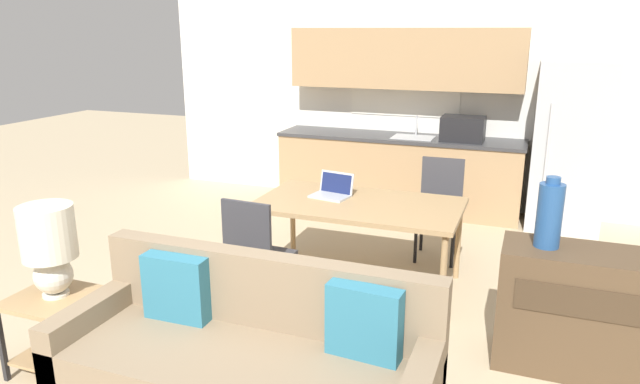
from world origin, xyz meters
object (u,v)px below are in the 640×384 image
at_px(side_table, 55,320).
at_px(laptop, 333,191).
at_px(table_lamp, 49,244).
at_px(couch, 249,361).
at_px(credenza, 580,311).
at_px(dining_chair_near_left, 256,252).
at_px(dining_chair_far_right, 439,204).
at_px(dining_table, 359,209).
at_px(refrigerator, 569,147).
at_px(vase, 550,215).

relative_size(side_table, laptop, 1.44).
distance_m(side_table, table_lamp, 0.51).
xyz_separation_m(couch, laptop, (-0.22, 2.02, 0.43)).
height_order(couch, credenza, couch).
xyz_separation_m(dining_chair_near_left, dining_chair_far_right, (1.09, 1.71, 0.00)).
xyz_separation_m(table_lamp, laptop, (1.13, 2.02, -0.08)).
distance_m(couch, table_lamp, 1.44).
distance_m(dining_chair_near_left, laptop, 1.01).
relative_size(dining_table, dining_chair_far_right, 1.78).
height_order(side_table, credenza, credenza).
xyz_separation_m(dining_table, table_lamp, (-1.40, -1.91, 0.18)).
bearing_deg(dining_chair_far_right, dining_chair_near_left, -124.09).
relative_size(dining_table, laptop, 4.70).
height_order(side_table, table_lamp, table_lamp).
height_order(dining_table, side_table, dining_table).
distance_m(refrigerator, couch, 4.52).
height_order(refrigerator, dining_table, refrigerator).
relative_size(dining_table, couch, 0.81).
relative_size(credenza, dining_chair_far_right, 1.06).
bearing_deg(refrigerator, laptop, -132.72).
height_order(dining_chair_near_left, laptop, dining_chair_near_left).
bearing_deg(refrigerator, vase, -94.52).
distance_m(dining_chair_near_left, dining_chair_far_right, 2.03).
relative_size(dining_chair_far_right, laptop, 2.64).
distance_m(refrigerator, vase, 2.96).
height_order(credenza, laptop, laptop).
xyz_separation_m(refrigerator, dining_chair_near_left, (-2.24, -3.06, -0.38)).
bearing_deg(laptop, credenza, -12.68).
bearing_deg(couch, laptop, 96.17).
relative_size(dining_table, dining_chair_near_left, 1.78).
distance_m(dining_table, vase, 1.66).
xyz_separation_m(dining_table, laptop, (-0.27, 0.10, 0.10)).
relative_size(dining_table, credenza, 1.68).
relative_size(refrigerator, credenza, 1.80).
bearing_deg(dining_chair_near_left, vase, -173.14).
distance_m(refrigerator, dining_chair_near_left, 3.81).
distance_m(side_table, dining_chair_far_right, 3.43).
xyz_separation_m(credenza, dining_chair_near_left, (-2.25, -0.10, 0.12)).
xyz_separation_m(vase, dining_chair_far_right, (-0.92, 1.60, -0.50)).
relative_size(side_table, dining_chair_near_left, 0.55).
height_order(credenza, dining_chair_near_left, dining_chair_near_left).
distance_m(table_lamp, credenza, 3.35).
bearing_deg(couch, dining_chair_near_left, 114.74).
distance_m(couch, dining_chair_far_right, 2.86).
distance_m(dining_table, table_lamp, 2.38).
distance_m(refrigerator, credenza, 3.00).
bearing_deg(couch, dining_table, 88.51).
xyz_separation_m(couch, dining_chair_far_right, (0.59, 2.79, 0.17)).
distance_m(side_table, credenza, 3.35).
relative_size(dining_table, table_lamp, 2.88).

